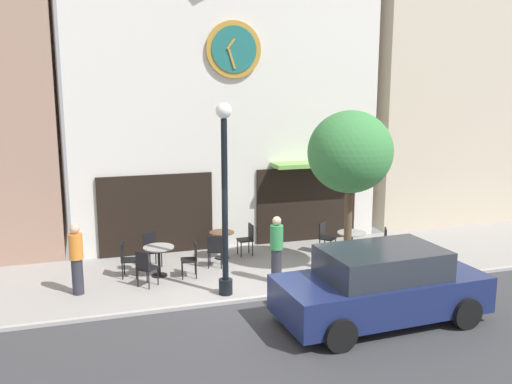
# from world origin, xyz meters

# --- Properties ---
(ground_plane) EXTENTS (27.54, 9.75, 0.13)m
(ground_plane) POSITION_xyz_m (0.00, -0.54, -0.02)
(ground_plane) COLOR gray
(clock_building) EXTENTS (9.30, 4.29, 11.67)m
(clock_building) POSITION_xyz_m (0.52, 5.76, 6.05)
(clock_building) COLOR silver
(clock_building) RESTS_ON ground_plane
(neighbor_building_right) EXTENTS (5.61, 4.63, 14.49)m
(neighbor_building_right) POSITION_xyz_m (8.43, 6.64, 7.25)
(neighbor_building_right) COLOR beige
(neighbor_building_right) RESTS_ON ground_plane
(street_lamp) EXTENTS (0.36, 0.36, 4.43)m
(street_lamp) POSITION_xyz_m (-0.71, 0.60, 2.25)
(street_lamp) COLOR black
(street_lamp) RESTS_ON ground_plane
(street_tree) EXTENTS (2.16, 1.95, 4.19)m
(street_tree) POSITION_xyz_m (2.63, 1.07, 3.14)
(street_tree) COLOR brown
(street_tree) RESTS_ON ground_plane
(cafe_table_leftmost) EXTENTS (0.78, 0.78, 0.77)m
(cafe_table_leftmost) POSITION_xyz_m (-2.02, 2.32, 0.57)
(cafe_table_leftmost) COLOR black
(cafe_table_leftmost) RESTS_ON ground_plane
(cafe_table_center) EXTENTS (0.69, 0.69, 0.76)m
(cafe_table_center) POSITION_xyz_m (-0.14, 3.26, 0.53)
(cafe_table_center) COLOR black
(cafe_table_center) RESTS_ON ground_plane
(cafe_table_center_right) EXTENTS (0.80, 0.80, 0.76)m
(cafe_table_center_right) POSITION_xyz_m (3.31, 2.15, 0.57)
(cafe_table_center_right) COLOR black
(cafe_table_center_right) RESTS_ON ground_plane
(cafe_chair_right_end) EXTENTS (0.51, 0.51, 0.90)m
(cafe_chair_right_end) POSITION_xyz_m (-2.11, 3.18, 0.53)
(cafe_chair_right_end) COLOR black
(cafe_chair_right_end) RESTS_ON ground_plane
(cafe_chair_corner) EXTENTS (0.41, 0.41, 0.90)m
(cafe_chair_corner) POSITION_xyz_m (0.65, 3.34, 0.53)
(cafe_chair_corner) COLOR black
(cafe_chair_corner) RESTS_ON ground_plane
(cafe_chair_outer) EXTENTS (0.47, 0.47, 0.90)m
(cafe_chair_outer) POSITION_xyz_m (-2.81, 2.48, 0.53)
(cafe_chair_outer) COLOR black
(cafe_chair_outer) RESTS_ON ground_plane
(cafe_chair_facing_wall) EXTENTS (0.45, 0.45, 0.90)m
(cafe_chair_facing_wall) POSITION_xyz_m (-1.23, 2.00, 0.53)
(cafe_chair_facing_wall) COLOR black
(cafe_chair_facing_wall) RESTS_ON ground_plane
(cafe_chair_mid_row) EXTENTS (0.51, 0.51, 0.90)m
(cafe_chair_mid_row) POSITION_xyz_m (-0.51, 2.53, 0.53)
(cafe_chair_mid_row) COLOR black
(cafe_chair_mid_row) RESTS_ON ground_plane
(cafe_chair_curbside) EXTENTS (0.56, 0.56, 0.90)m
(cafe_chair_curbside) POSITION_xyz_m (2.83, 2.85, 0.53)
(cafe_chair_curbside) COLOR black
(cafe_chair_curbside) RESTS_ON ground_plane
(cafe_chair_by_entrance) EXTENTS (0.53, 0.53, 0.90)m
(cafe_chair_by_entrance) POSITION_xyz_m (4.06, 1.81, 0.53)
(cafe_chair_by_entrance) COLOR black
(cafe_chair_by_entrance) RESTS_ON ground_plane
(cafe_chair_under_awning) EXTENTS (0.57, 0.57, 0.90)m
(cafe_chair_under_awning) POSITION_xyz_m (-2.44, 1.63, 0.53)
(cafe_chair_under_awning) COLOR black
(cafe_chair_under_awning) RESTS_ON ground_plane
(pedestrian_green) EXTENTS (0.38, 0.38, 1.67)m
(pedestrian_green) POSITION_xyz_m (0.68, 0.99, 0.86)
(pedestrian_green) COLOR #2D2D38
(pedestrian_green) RESTS_ON ground_plane
(pedestrian_orange) EXTENTS (0.34, 0.34, 1.67)m
(pedestrian_orange) POSITION_xyz_m (-3.99, 1.65, 0.86)
(pedestrian_orange) COLOR #2D2D38
(pedestrian_orange) RESTS_ON ground_plane
(parked_car_navy) EXTENTS (4.38, 2.18, 1.55)m
(parked_car_navy) POSITION_xyz_m (1.96, -1.79, 0.76)
(parked_car_navy) COLOR navy
(parked_car_navy) RESTS_ON ground_plane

